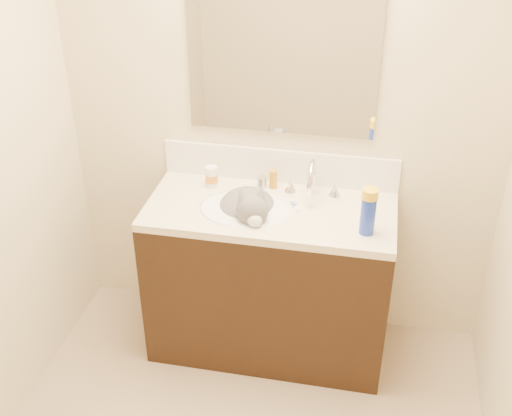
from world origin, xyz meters
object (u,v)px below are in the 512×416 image
at_px(vanity_cabinet, 269,282).
at_px(cat, 248,211).
at_px(pill_bottle, 212,177).
at_px(silver_jar, 262,182).
at_px(amber_bottle, 273,179).
at_px(spray_can, 368,215).
at_px(faucet, 312,182).
at_px(basin, 245,221).

distance_m(vanity_cabinet, cat, 0.43).
xyz_separation_m(pill_bottle, silver_jar, (0.25, 0.04, -0.03)).
distance_m(amber_bottle, spray_can, 0.58).
relative_size(silver_jar, spray_can, 0.29).
height_order(vanity_cabinet, cat, cat).
distance_m(cat, spray_can, 0.59).
height_order(faucet, silver_jar, faucet).
xyz_separation_m(basin, pill_bottle, (-0.21, 0.18, 0.12)).
distance_m(basin, amber_bottle, 0.27).
bearing_deg(faucet, vanity_cabinet, -142.71).
distance_m(vanity_cabinet, basin, 0.40).
height_order(faucet, pill_bottle, faucet).
bearing_deg(silver_jar, cat, -97.55).
distance_m(faucet, pill_bottle, 0.51).
height_order(vanity_cabinet, faucet, faucet).
relative_size(vanity_cabinet, basin, 2.67).
bearing_deg(spray_can, amber_bottle, 145.97).
bearing_deg(basin, pill_bottle, 138.93).
relative_size(vanity_cabinet, spray_can, 6.50).
height_order(pill_bottle, spray_can, spray_can).
relative_size(vanity_cabinet, silver_jar, 22.09).
distance_m(faucet, silver_jar, 0.27).
bearing_deg(silver_jar, amber_bottle, 0.84).
distance_m(vanity_cabinet, faucet, 0.58).
xyz_separation_m(vanity_cabinet, pill_bottle, (-0.33, 0.15, 0.50)).
distance_m(silver_jar, amber_bottle, 0.06).
xyz_separation_m(vanity_cabinet, silver_jar, (-0.08, 0.19, 0.48)).
distance_m(faucet, spray_can, 0.39).
bearing_deg(amber_bottle, cat, -113.08).
xyz_separation_m(vanity_cabinet, spray_can, (0.46, -0.13, 0.54)).
distance_m(basin, pill_bottle, 0.30).
bearing_deg(amber_bottle, spray_can, -34.03).
height_order(basin, pill_bottle, pill_bottle).
xyz_separation_m(cat, pill_bottle, (-0.22, 0.16, 0.08)).
bearing_deg(cat, spray_can, -33.88).
relative_size(cat, spray_can, 2.40).
bearing_deg(vanity_cabinet, spray_can, -15.78).
bearing_deg(basin, cat, 56.30).
bearing_deg(silver_jar, faucet, -12.29).
bearing_deg(cat, silver_jar, 60.60).
bearing_deg(amber_bottle, vanity_cabinet, -84.31).
height_order(basin, faucet, faucet).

